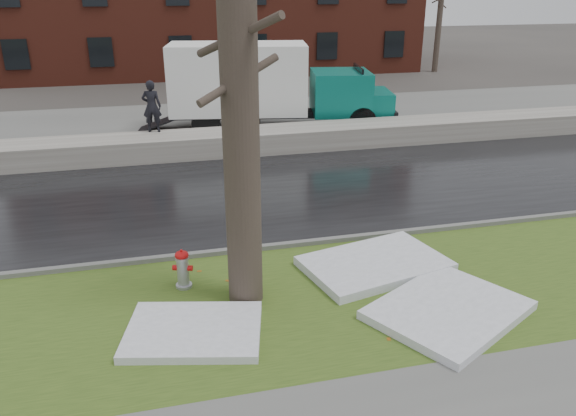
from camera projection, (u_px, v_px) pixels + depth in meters
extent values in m
plane|color=#47423D|center=(277.00, 272.00, 11.41)|extent=(120.00, 120.00, 0.00)
cube|color=#324D19|center=(293.00, 303.00, 10.27)|extent=(60.00, 4.50, 0.04)
cube|color=black|center=(241.00, 195.00, 15.45)|extent=(60.00, 7.00, 0.03)
cube|color=slate|center=(207.00, 124.00, 23.09)|extent=(60.00, 9.00, 0.03)
cube|color=slate|center=(267.00, 248.00, 12.28)|extent=(60.00, 0.15, 0.14)
cube|color=#A4A096|center=(220.00, 143.00, 19.09)|extent=(60.00, 1.60, 0.75)
cylinder|color=brown|center=(75.00, 23.00, 32.24)|extent=(0.36, 0.36, 6.50)
cylinder|color=brown|center=(72.00, 5.00, 31.88)|extent=(0.84, 1.62, 0.73)
cylinder|color=brown|center=(74.00, 16.00, 32.10)|extent=(1.40, 0.61, 0.63)
cylinder|color=brown|center=(439.00, 19.00, 35.33)|extent=(0.36, 0.36, 6.50)
cylinder|color=brown|center=(441.00, 3.00, 34.98)|extent=(0.84, 1.62, 0.73)
cylinder|color=brown|center=(440.00, 13.00, 35.20)|extent=(1.40, 0.61, 0.63)
cylinder|color=#A4A5AC|center=(183.00, 271.00, 10.65)|extent=(0.28, 0.28, 0.68)
ellipsoid|color=red|center=(182.00, 255.00, 10.52)|extent=(0.33, 0.33, 0.16)
cylinder|color=red|center=(181.00, 251.00, 10.49)|extent=(0.06, 0.06, 0.05)
cylinder|color=red|center=(175.00, 268.00, 10.63)|extent=(0.13, 0.13, 0.11)
cylinder|color=red|center=(190.00, 268.00, 10.61)|extent=(0.13, 0.13, 0.11)
cylinder|color=#A4A5AC|center=(184.00, 264.00, 10.75)|extent=(0.16, 0.13, 0.14)
cylinder|color=brown|center=(239.00, 87.00, 8.94)|extent=(0.71, 0.71, 7.78)
cylinder|color=brown|center=(238.00, 36.00, 8.64)|extent=(1.18, 1.68, 0.81)
cylinder|color=brown|center=(239.00, 80.00, 8.89)|extent=(1.48, 0.89, 0.70)
cube|color=black|center=(271.00, 114.00, 22.13)|extent=(7.71, 2.33, 0.21)
cube|color=white|center=(238.00, 78.00, 21.53)|extent=(5.52, 3.29, 2.59)
cube|color=#0C7063|center=(340.00, 92.00, 21.97)|extent=(2.58, 2.66, 1.63)
cube|color=#0C7063|center=(375.00, 102.00, 22.19)|extent=(1.51, 2.28, 0.86)
cube|color=black|center=(358.00, 77.00, 21.79)|extent=(0.42, 1.90, 0.86)
cube|color=black|center=(159.00, 123.00, 22.00)|extent=(1.82, 1.43, 0.64)
cylinder|color=black|center=(362.00, 121.00, 21.42)|extent=(1.09, 0.47, 1.05)
cylinder|color=black|center=(353.00, 110.00, 23.29)|extent=(1.09, 0.47, 1.05)
cylinder|color=black|center=(247.00, 122.00, 21.18)|extent=(1.09, 0.47, 1.05)
cylinder|color=black|center=(247.00, 111.00, 23.04)|extent=(1.09, 0.47, 1.05)
cylinder|color=black|center=(206.00, 123.00, 21.09)|extent=(1.09, 0.47, 1.05)
cylinder|color=black|center=(209.00, 111.00, 22.95)|extent=(1.09, 0.47, 1.05)
imported|color=black|center=(152.00, 106.00, 18.68)|extent=(0.69, 0.52, 1.72)
cube|color=white|center=(448.00, 310.00, 9.86)|extent=(3.24, 3.01, 0.16)
cube|color=white|center=(194.00, 331.00, 9.29)|extent=(2.51, 2.06, 0.14)
cube|color=white|center=(375.00, 264.00, 11.44)|extent=(3.13, 2.39, 0.18)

